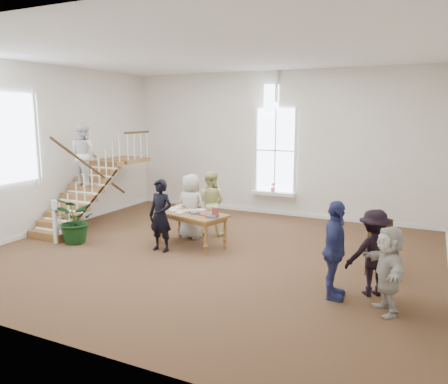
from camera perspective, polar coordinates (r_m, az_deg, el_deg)
The scene contains 12 objects.
ground at distance 10.24m, azimuth -1.71°, elevation -8.01°, with size 10.00×10.00×0.00m, color #4B321D.
room_shell at distance 14.05m, azimuth 6.52°, elevation -1.32°, with size 10.49×10.00×10.00m.
staircase at distance 12.97m, azimuth -17.50°, elevation 2.75°, with size 1.10×4.10×2.92m.
library_table at distance 10.65m, azimuth -4.33°, elevation -3.15°, with size 1.93×1.30×0.89m.
police_officer at distance 10.31m, azimuth -8.27°, elevation -3.06°, with size 0.62×0.41×1.70m, color black.
elderly_woman at distance 11.30m, azimuth -4.32°, elevation -1.87°, with size 0.82×0.53×1.68m, color beige.
person_yellow at distance 11.58m, azimuth -1.80°, elevation -1.45°, with size 0.83×0.65×1.72m, color #D5D485.
woman_cluster_a at distance 7.86m, azimuth 14.23°, elevation -7.37°, with size 1.02×0.43×1.75m, color navy.
woman_cluster_b at distance 8.23m, azimuth 18.96°, elevation -7.50°, with size 1.01×0.58×1.56m, color black.
woman_cluster_c at distance 7.60m, azimuth 20.62°, elevation -9.49°, with size 1.35×0.43×1.45m, color beige.
floor_plant at distance 11.47m, azimuth -18.75°, elevation -3.52°, with size 1.05×0.91×1.17m, color #103312.
side_chair at distance 9.45m, azimuth 19.57°, elevation -6.23°, with size 0.48×0.48×1.11m.
Camera 1 is at (4.47, -8.63, 3.21)m, focal length 35.00 mm.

